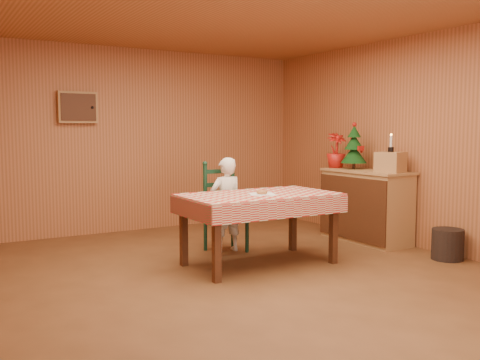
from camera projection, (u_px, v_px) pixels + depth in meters
name	position (u px, v px, depth m)	size (l,w,h in m)	color
ground	(250.00, 278.00, 5.26)	(6.00, 6.00, 0.00)	brown
cabin_walls	(223.00, 94.00, 5.54)	(5.10, 6.05, 2.65)	#AD683E
dining_table	(259.00, 201.00, 5.71)	(1.66, 0.96, 0.77)	#492513
ladder_chair	(224.00, 209.00, 6.40)	(0.44, 0.40, 1.08)	black
seated_child	(226.00, 205.00, 6.35)	(0.41, 0.27, 1.12)	white
napkin	(262.00, 194.00, 5.66)	(0.26, 0.26, 0.00)	white
donut	(262.00, 192.00, 5.66)	(0.12, 0.12, 0.04)	#B67441
shelf_unit	(366.00, 206.00, 6.94)	(0.54, 1.24, 0.93)	tan
crate	(390.00, 162.00, 6.55)	(0.30, 0.30, 0.25)	tan
christmas_tree	(354.00, 148.00, 7.09)	(0.34, 0.34, 0.62)	#492513
flower_arrangement	(336.00, 150.00, 7.33)	(0.27, 0.27, 0.48)	#A9160F
candle_set	(391.00, 147.00, 6.53)	(0.07, 0.07, 0.22)	black
storage_bin	(448.00, 244.00, 5.97)	(0.35, 0.35, 0.35)	black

